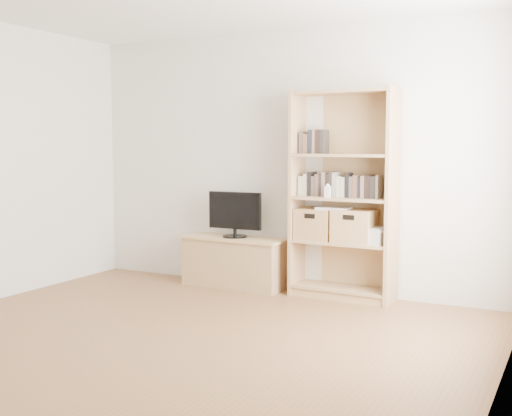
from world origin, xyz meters
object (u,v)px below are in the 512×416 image
Objects in this scene: bookshelf at (343,195)px; basket_right at (354,226)px; tv_stand at (235,263)px; laptop at (334,208)px; baby_monitor at (328,192)px; television at (235,215)px; basket_left at (317,224)px.

bookshelf is 5.30× the size of basket_right.
tv_stand is 3.44× the size of laptop.
laptop is at bearing -161.85° from bookshelf.
tv_stand is 1.37m from bookshelf.
television is at bearing 177.88° from baby_monitor.
television is (0.00, 0.00, 0.50)m from tv_stand.
basket_left is 0.38m from basket_right.
television reaches higher than tv_stand.
baby_monitor is at bearing -114.64° from laptop.
tv_stand is at bearing 177.88° from baby_monitor.
tv_stand is 1.24m from laptop.
bookshelf reaches higher than baby_monitor.
laptop reaches higher than tv_stand.
baby_monitor is at bearing -135.00° from bookshelf.
bookshelf reaches higher than basket_left.
bookshelf is at bearing 14.00° from laptop.
baby_monitor is at bearing -155.81° from basket_right.
basket_left is at bearing -178.81° from bookshelf.
television is at bearing -177.07° from basket_right.
basket_left is (0.89, 0.03, -0.04)m from television.
laptop is at bearing 69.37° from baby_monitor.
basket_right reaches higher than tv_stand.
basket_left is at bearing 145.70° from baby_monitor.
basket_right is at bearing 1.65° from laptop.
basket_left is 0.97× the size of basket_right.
basket_left is 1.16× the size of laptop.
basket_right is (0.38, -0.02, 0.00)m from basket_left.
baby_monitor is 0.29× the size of basket_left.
basket_left reaches higher than tv_stand.
basket_left is at bearing 169.63° from laptop.
television is 1.27m from basket_right.
basket_right is (1.27, 0.01, -0.04)m from television.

